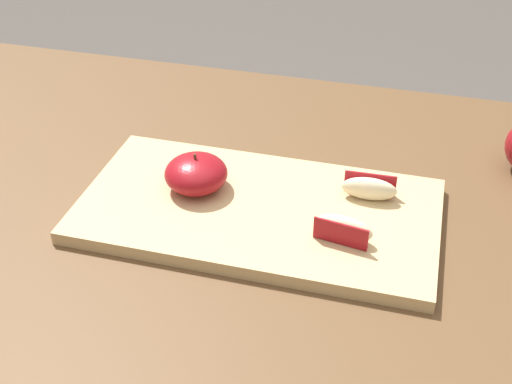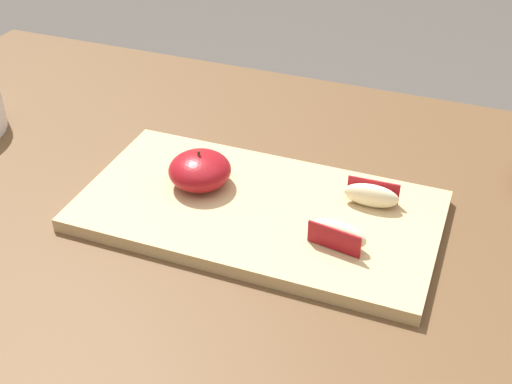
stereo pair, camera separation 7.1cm
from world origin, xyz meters
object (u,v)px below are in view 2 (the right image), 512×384
object	(u,v)px
cutting_board	(256,210)
apple_wedge_near_knife	(338,234)
apple_half_skin_up	(200,170)
apple_wedge_right	(371,195)

from	to	relation	value
cutting_board	apple_wedge_near_knife	world-z (taller)	apple_wedge_near_knife
cutting_board	apple_half_skin_up	distance (m)	0.09
apple_wedge_near_knife	apple_wedge_right	bearing A→B (deg)	78.40
cutting_board	apple_wedge_near_knife	xyz separation A→B (m)	(0.12, -0.04, 0.02)
cutting_board	apple_half_skin_up	size ratio (longest dim) A/B	5.52
cutting_board	apple_half_skin_up	xyz separation A→B (m)	(-0.09, 0.02, 0.03)
apple_half_skin_up	apple_wedge_near_knife	size ratio (longest dim) A/B	1.13
apple_wedge_right	cutting_board	bearing A→B (deg)	-159.09
apple_wedge_near_knife	cutting_board	bearing A→B (deg)	161.79
apple_half_skin_up	apple_wedge_right	bearing A→B (deg)	9.15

